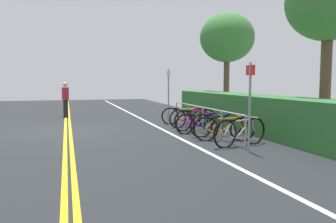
{
  "coord_description": "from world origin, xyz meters",
  "views": [
    {
      "loc": [
        12.13,
        -0.01,
        1.71
      ],
      "look_at": [
        1.77,
        3.07,
        0.74
      ],
      "focal_mm": 36.54,
      "sensor_mm": 36.0,
      "label": 1
    }
  ],
  "objects_px": {
    "bicycle_2": "(195,119)",
    "tree_mid": "(329,3)",
    "bicycle_1": "(190,118)",
    "bicycle_3": "(199,123)",
    "sign_post_near": "(168,90)",
    "bicycle_0": "(184,116)",
    "bike_rack": "(203,114)",
    "bicycle_4": "(217,125)",
    "bicycle_6": "(240,132)",
    "sign_post_far": "(250,98)",
    "bicycle_5": "(224,129)",
    "tree_near_left": "(227,38)",
    "pedestrian": "(65,97)"
  },
  "relations": [
    {
      "from": "bicycle_6",
      "to": "tree_near_left",
      "type": "distance_m",
      "value": 9.13
    },
    {
      "from": "bicycle_3",
      "to": "bicycle_6",
      "type": "distance_m",
      "value": 2.42
    },
    {
      "from": "bicycle_1",
      "to": "bicycle_3",
      "type": "bearing_deg",
      "value": -8.78
    },
    {
      "from": "bicycle_1",
      "to": "tree_mid",
      "type": "relative_size",
      "value": 0.32
    },
    {
      "from": "sign_post_far",
      "to": "bicycle_5",
      "type": "bearing_deg",
      "value": 176.46
    },
    {
      "from": "bicycle_4",
      "to": "tree_mid",
      "type": "relative_size",
      "value": 0.33
    },
    {
      "from": "sign_post_far",
      "to": "bicycle_3",
      "type": "bearing_deg",
      "value": -179.22
    },
    {
      "from": "pedestrian",
      "to": "tree_near_left",
      "type": "distance_m",
      "value": 8.41
    },
    {
      "from": "bike_rack",
      "to": "sign_post_far",
      "type": "relative_size",
      "value": 2.64
    },
    {
      "from": "bike_rack",
      "to": "bicycle_0",
      "type": "relative_size",
      "value": 3.32
    },
    {
      "from": "bicycle_5",
      "to": "sign_post_near",
      "type": "xyz_separation_m",
      "value": [
        -5.11,
        -0.13,
        0.99
      ]
    },
    {
      "from": "bicycle_1",
      "to": "sign_post_near",
      "type": "bearing_deg",
      "value": -173.73
    },
    {
      "from": "bicycle_4",
      "to": "sign_post_far",
      "type": "bearing_deg",
      "value": -5.71
    },
    {
      "from": "bicycle_3",
      "to": "sign_post_far",
      "type": "bearing_deg",
      "value": 0.78
    },
    {
      "from": "sign_post_near",
      "to": "sign_post_far",
      "type": "height_order",
      "value": "sign_post_near"
    },
    {
      "from": "bicycle_0",
      "to": "bicycle_4",
      "type": "distance_m",
      "value": 3.07
    },
    {
      "from": "sign_post_near",
      "to": "bicycle_0",
      "type": "bearing_deg",
      "value": 11.72
    },
    {
      "from": "bicycle_0",
      "to": "bicycle_4",
      "type": "bearing_deg",
      "value": 0.19
    },
    {
      "from": "bicycle_2",
      "to": "tree_mid",
      "type": "relative_size",
      "value": 0.32
    },
    {
      "from": "bicycle_2",
      "to": "bicycle_5",
      "type": "distance_m",
      "value": 2.33
    },
    {
      "from": "bicycle_3",
      "to": "tree_mid",
      "type": "distance_m",
      "value": 5.52
    },
    {
      "from": "bicycle_1",
      "to": "bicycle_3",
      "type": "height_order",
      "value": "bicycle_1"
    },
    {
      "from": "bike_rack",
      "to": "bicycle_2",
      "type": "distance_m",
      "value": 0.82
    },
    {
      "from": "bicycle_0",
      "to": "tree_near_left",
      "type": "bearing_deg",
      "value": 132.43
    },
    {
      "from": "bicycle_2",
      "to": "bicycle_0",
      "type": "bearing_deg",
      "value": 176.12
    },
    {
      "from": "tree_mid",
      "to": "pedestrian",
      "type": "bearing_deg",
      "value": -134.74
    },
    {
      "from": "bicycle_0",
      "to": "pedestrian",
      "type": "xyz_separation_m",
      "value": [
        -4.18,
        -4.48,
        0.62
      ]
    },
    {
      "from": "bicycle_3",
      "to": "bicycle_4",
      "type": "height_order",
      "value": "bicycle_4"
    },
    {
      "from": "bike_rack",
      "to": "pedestrian",
      "type": "xyz_separation_m",
      "value": [
        -6.47,
        -4.35,
        0.32
      ]
    },
    {
      "from": "bicycle_4",
      "to": "bicycle_0",
      "type": "bearing_deg",
      "value": -179.81
    },
    {
      "from": "bike_rack",
      "to": "bicycle_4",
      "type": "distance_m",
      "value": 0.84
    },
    {
      "from": "bike_rack",
      "to": "bicycle_2",
      "type": "bearing_deg",
      "value": 177.89
    },
    {
      "from": "bike_rack",
      "to": "bicycle_0",
      "type": "distance_m",
      "value": 2.32
    },
    {
      "from": "tree_mid",
      "to": "bicycle_0",
      "type": "bearing_deg",
      "value": -136.83
    },
    {
      "from": "bicycle_0",
      "to": "bicycle_4",
      "type": "height_order",
      "value": "bicycle_4"
    },
    {
      "from": "bicycle_4",
      "to": "bicycle_6",
      "type": "distance_m",
      "value": 1.61
    },
    {
      "from": "bicycle_3",
      "to": "bicycle_5",
      "type": "relative_size",
      "value": 0.99
    },
    {
      "from": "bicycle_3",
      "to": "bicycle_5",
      "type": "height_order",
      "value": "bicycle_5"
    },
    {
      "from": "tree_near_left",
      "to": "tree_mid",
      "type": "height_order",
      "value": "tree_mid"
    },
    {
      "from": "bicycle_0",
      "to": "bicycle_5",
      "type": "height_order",
      "value": "bicycle_5"
    },
    {
      "from": "bicycle_2",
      "to": "pedestrian",
      "type": "relative_size",
      "value": 1.05
    },
    {
      "from": "sign_post_far",
      "to": "tree_near_left",
      "type": "height_order",
      "value": "tree_near_left"
    },
    {
      "from": "bicycle_5",
      "to": "tree_near_left",
      "type": "xyz_separation_m",
      "value": [
        -6.91,
        3.46,
        3.48
      ]
    },
    {
      "from": "bicycle_2",
      "to": "bicycle_6",
      "type": "xyz_separation_m",
      "value": [
        3.16,
        0.05,
        0.01
      ]
    },
    {
      "from": "sign_post_near",
      "to": "sign_post_far",
      "type": "xyz_separation_m",
      "value": [
        6.69,
        0.03,
        -0.04
      ]
    },
    {
      "from": "bicycle_0",
      "to": "bicycle_4",
      "type": "xyz_separation_m",
      "value": [
        3.07,
        0.01,
        0.03
      ]
    },
    {
      "from": "bike_rack",
      "to": "bicycle_4",
      "type": "relative_size",
      "value": 3.19
    },
    {
      "from": "bicycle_2",
      "to": "bicycle_3",
      "type": "bearing_deg",
      "value": -12.44
    },
    {
      "from": "bicycle_0",
      "to": "tree_mid",
      "type": "distance_m",
      "value": 6.33
    },
    {
      "from": "bicycle_4",
      "to": "bicycle_5",
      "type": "distance_m",
      "value": 0.8
    }
  ]
}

